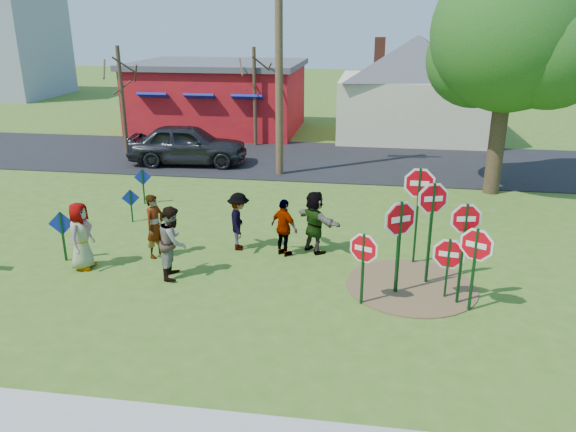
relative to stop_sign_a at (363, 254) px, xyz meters
name	(u,v)px	position (x,y,z in m)	size (l,w,h in m)	color
ground	(242,259)	(-3.31, 2.06, -1.25)	(120.00, 120.00, 0.00)	#3D621C
road	(298,159)	(-3.31, 13.56, -1.23)	(120.00, 7.50, 0.04)	black
dirt_patch	(411,286)	(1.19, 1.06, -1.24)	(3.20, 3.20, 0.03)	brown
red_building	(219,96)	(-8.81, 20.06, 0.71)	(9.40, 7.69, 3.90)	maroon
cream_house	(415,82)	(2.19, 20.06, 1.67)	(9.40, 9.40, 6.50)	beige
stop_sign_a	(363,254)	(0.00, 0.00, 0.00)	(0.87, 0.39, 1.86)	#0F3715
stop_sign_b	(419,192)	(1.32, 2.51, 0.76)	(1.09, 0.07, 2.78)	#0F3715
stop_sign_c	(465,231)	(2.19, 0.34, 0.55)	(0.93, 0.18, 2.56)	#0F3715
stop_sign_d	(432,208)	(1.56, 1.33, 0.72)	(0.99, 0.34, 2.73)	#0F3715
stop_sign_e	(448,257)	(1.95, 0.60, -0.22)	(1.00, 0.18, 1.62)	#0F3715
stop_sign_f	(476,250)	(2.42, 0.06, 0.22)	(0.91, 0.49, 2.11)	#0F3715
stop_sign_g	(400,227)	(0.80, 0.67, 0.43)	(0.99, 0.61, 2.46)	#0F3715
blue_diamond_b	(62,230)	(-8.04, 1.24, -0.37)	(0.65, 0.20, 1.41)	#0F3715
blue_diamond_c	(131,202)	(-7.50, 4.43, -0.58)	(0.54, 0.19, 1.09)	#0F3715
blue_diamond_d	(143,182)	(-7.83, 6.24, -0.45)	(0.58, 0.17, 1.28)	#0F3715
person_a	(81,236)	(-7.31, 0.87, -0.35)	(0.89, 0.58, 1.81)	#334880
person_b	(155,226)	(-5.69, 1.90, -0.36)	(0.65, 0.43, 1.78)	#2B6E58
person_c	(173,242)	(-4.77, 0.77, -0.32)	(0.91, 0.71, 1.87)	brown
person_d	(239,221)	(-3.54, 2.76, -0.42)	(1.08, 0.62, 1.67)	#353439
person_e	(284,228)	(-2.21, 2.51, -0.44)	(0.95, 0.40, 1.63)	#4A2650
person_f	(315,222)	(-1.41, 2.90, -0.36)	(1.65, 0.53, 1.78)	#1A4F20
suv	(188,144)	(-8.06, 11.91, -0.32)	(2.10, 5.21, 1.77)	#303035
utility_pole	(279,44)	(-3.74, 10.86, 4.02)	(2.45, 0.31, 10.02)	#4C3823
leafy_tree	(514,42)	(4.72, 9.55, 4.22)	(5.98, 5.46, 8.50)	#382819
bare_tree_west	(121,87)	(-11.32, 12.71, 2.04)	(1.80, 1.80, 5.09)	#382819
bare_tree_east	(254,83)	(-5.90, 16.24, 1.92)	(1.80, 1.80, 4.90)	#382819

